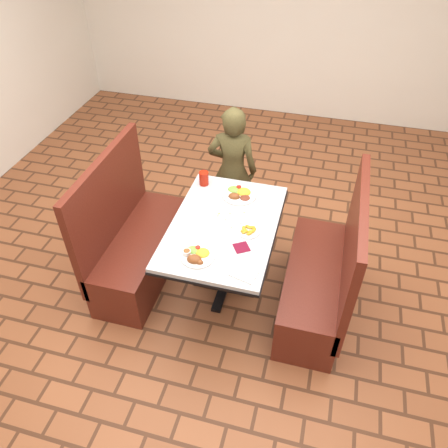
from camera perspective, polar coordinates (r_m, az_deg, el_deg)
The scene contains 15 objects.
room at distance 2.75m, azimuth 0.00°, elevation 18.65°, with size 7.00×7.04×2.82m.
dining_table at distance 3.43m, azimuth 0.00°, elevation -1.22°, with size 0.81×1.21×0.75m.
booth_bench_left at distance 3.88m, azimuth -11.48°, elevation -2.70°, with size 0.47×1.20×1.17m.
booth_bench_right at distance 3.60m, azimuth 12.48°, elevation -7.25°, with size 0.47×1.20×1.17m.
diner_person at distance 4.14m, azimuth 1.10°, elevation 6.98°, with size 0.47×0.31×1.29m, color brown.
near_dinner_plate at distance 3.09m, azimuth -3.57°, elevation -3.99°, with size 0.25×0.25×0.08m.
far_dinner_plate at distance 3.64m, azimuth 2.03°, elevation 4.09°, with size 0.28×0.28×0.07m.
plantain_plate at distance 3.30m, azimuth 3.21°, elevation -0.86°, with size 0.18×0.18×0.03m.
maroon_napkin at distance 3.17m, azimuth 2.30°, elevation -3.08°, with size 0.11×0.11×0.00m, color maroon.
spoon_utensil at distance 3.22m, azimuth 3.81°, elevation -2.21°, with size 0.01×0.12×0.00m, color silver.
red_tumbler at distance 3.75m, azimuth -2.65°, elevation 5.99°, with size 0.08×0.08×0.12m, color #B21C0B.
paper_napkin at distance 2.99m, azimuth 2.59°, elevation -6.43°, with size 0.18×0.13×0.01m, color white.
knife_utensil at distance 3.11m, azimuth -2.79°, elevation -4.01°, with size 0.01×0.16×0.00m, color silver.
fork_utensil at distance 3.11m, azimuth -4.51°, elevation -4.17°, with size 0.01×0.15×0.00m, color silver.
lettuce_shreds at distance 3.40m, azimuth 0.91°, elevation 0.54°, with size 0.28×0.32×0.00m, color #75AC45, non-canonical shape.
Camera 1 is at (0.66, -2.46, 2.95)m, focal length 35.00 mm.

